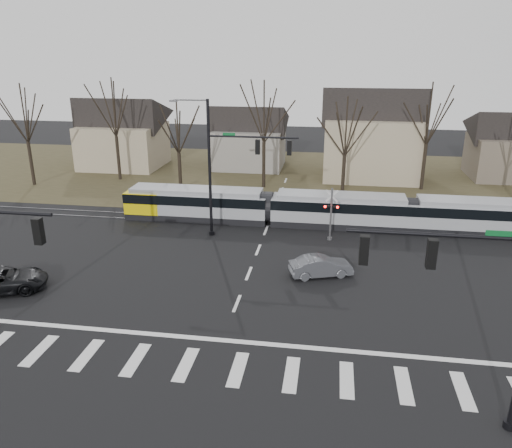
# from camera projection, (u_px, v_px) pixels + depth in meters

# --- Properties ---
(ground) EXTENTS (140.00, 140.00, 0.00)m
(ground) POSITION_uv_depth(u_px,v_px,m) (230.00, 322.00, 26.17)
(ground) COLOR black
(grass_verge) EXTENTS (140.00, 28.00, 0.01)m
(grass_verge) POSITION_uv_depth(u_px,v_px,m) (287.00, 176.00, 55.99)
(grass_verge) COLOR #38331E
(grass_verge) RESTS_ON ground
(crosswalk) EXTENTS (27.00, 2.60, 0.01)m
(crosswalk) POSITION_uv_depth(u_px,v_px,m) (212.00, 367.00, 22.44)
(crosswalk) COLOR silver
(crosswalk) RESTS_ON ground
(stop_line) EXTENTS (28.00, 0.35, 0.01)m
(stop_line) POSITION_uv_depth(u_px,v_px,m) (222.00, 340.00, 24.49)
(stop_line) COLOR silver
(stop_line) RESTS_ON ground
(lane_dashes) EXTENTS (0.18, 30.00, 0.01)m
(lane_dashes) POSITION_uv_depth(u_px,v_px,m) (269.00, 222.00, 41.08)
(lane_dashes) COLOR silver
(lane_dashes) RESTS_ON ground
(rail_pair) EXTENTS (90.00, 1.52, 0.06)m
(rail_pair) POSITION_uv_depth(u_px,v_px,m) (269.00, 223.00, 40.88)
(rail_pair) COLOR #59595E
(rail_pair) RESTS_ON ground
(tram) EXTENTS (34.99, 2.60, 2.65)m
(tram) POSITION_uv_depth(u_px,v_px,m) (338.00, 209.00, 39.79)
(tram) COLOR gray
(tram) RESTS_ON ground
(sedan) EXTENTS (3.83, 4.80, 1.30)m
(sedan) POSITION_uv_depth(u_px,v_px,m) (321.00, 266.00, 31.24)
(sedan) COLOR #4E4F55
(sedan) RESTS_ON ground
(suv) EXTENTS (6.21, 6.94, 1.44)m
(suv) POSITION_uv_depth(u_px,v_px,m) (1.00, 280.00, 29.21)
(suv) COLOR black
(suv) RESTS_ON ground
(signal_pole_near_right) EXTENTS (6.72, 0.44, 8.00)m
(signal_pole_near_right) POSITION_uv_depth(u_px,v_px,m) (476.00, 303.00, 17.40)
(signal_pole_near_right) COLOR black
(signal_pole_near_right) RESTS_ON ground
(signal_pole_far) EXTENTS (9.28, 0.44, 10.20)m
(signal_pole_far) POSITION_uv_depth(u_px,v_px,m) (231.00, 163.00, 36.27)
(signal_pole_far) COLOR black
(signal_pole_far) RESTS_ON ground
(rail_crossing_signal) EXTENTS (1.08, 0.36, 4.00)m
(rail_crossing_signal) POSITION_uv_depth(u_px,v_px,m) (331.00, 216.00, 36.74)
(rail_crossing_signal) COLOR #59595B
(rail_crossing_signal) RESTS_ON ground
(tree_row) EXTENTS (59.20, 7.20, 10.00)m
(tree_row) POSITION_uv_depth(u_px,v_px,m) (303.00, 141.00, 48.45)
(tree_row) COLOR black
(tree_row) RESTS_ON ground
(house_a) EXTENTS (9.72, 8.64, 8.60)m
(house_a) POSITION_uv_depth(u_px,v_px,m) (122.00, 129.00, 59.26)
(house_a) COLOR tan
(house_a) RESTS_ON ground
(house_b) EXTENTS (8.64, 7.56, 7.65)m
(house_b) POSITION_uv_depth(u_px,v_px,m) (249.00, 134.00, 59.12)
(house_b) COLOR gray
(house_b) RESTS_ON ground
(house_c) EXTENTS (10.80, 8.64, 10.10)m
(house_c) POSITION_uv_depth(u_px,v_px,m) (372.00, 130.00, 53.88)
(house_c) COLOR tan
(house_c) RESTS_ON ground
(house_d) EXTENTS (8.64, 7.56, 7.65)m
(house_d) POSITION_uv_depth(u_px,v_px,m) (511.00, 142.00, 53.99)
(house_d) COLOR brown
(house_d) RESTS_ON ground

